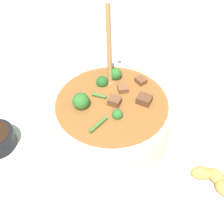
% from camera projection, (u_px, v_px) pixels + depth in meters
% --- Properties ---
extents(ground_plane, '(4.00, 4.00, 0.00)m').
position_uv_depth(ground_plane, '(112.00, 131.00, 0.73)').
color(ground_plane, '#ADBCAD').
extents(stew_bowl, '(0.29, 0.29, 0.26)m').
position_uv_depth(stew_bowl, '(112.00, 114.00, 0.68)').
color(stew_bowl, beige).
rests_on(stew_bowl, ground_plane).
extents(empty_plate, '(0.22, 0.22, 0.02)m').
position_uv_depth(empty_plate, '(172.00, 59.00, 0.92)').
color(empty_plate, white).
rests_on(empty_plate, ground_plane).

